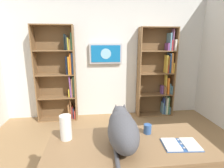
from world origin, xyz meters
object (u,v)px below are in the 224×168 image
(cat, at_px, (122,129))
(open_binder, at_px, (181,144))
(wall_mounted_tv, at_px, (106,54))
(desk, at_px, (129,155))
(bookshelf_left, at_px, (160,74))
(paper_towel_roll, at_px, (66,127))
(coffee_mug, at_px, (147,129))
(bookshelf_right, at_px, (60,75))

(cat, relative_size, open_binder, 1.89)
(wall_mounted_tv, distance_m, desk, 2.54)
(desk, distance_m, open_binder, 0.49)
(desk, height_order, cat, cat)
(bookshelf_left, distance_m, open_binder, 2.52)
(wall_mounted_tv, height_order, paper_towel_roll, wall_mounted_tv)
(wall_mounted_tv, height_order, open_binder, wall_mounted_tv)
(cat, distance_m, open_binder, 0.57)
(open_binder, bearing_deg, desk, -7.77)
(open_binder, height_order, paper_towel_roll, paper_towel_roll)
(cat, bearing_deg, desk, -175.92)
(cat, relative_size, coffee_mug, 6.85)
(coffee_mug, bearing_deg, cat, 32.77)
(bookshelf_right, distance_m, paper_towel_roll, 2.21)
(bookshelf_right, height_order, cat, bookshelf_right)
(wall_mounted_tv, xyz_separation_m, coffee_mug, (-0.25, 2.23, -0.63))
(wall_mounted_tv, relative_size, coffee_mug, 7.30)
(bookshelf_right, height_order, paper_towel_roll, bookshelf_right)
(paper_towel_roll, xyz_separation_m, coffee_mug, (-0.82, -0.02, -0.08))
(desk, xyz_separation_m, coffee_mug, (-0.23, -0.19, 0.15))
(desk, bearing_deg, open_binder, 172.23)
(bookshelf_right, bearing_deg, coffee_mug, 119.72)
(wall_mounted_tv, relative_size, desk, 0.45)
(open_binder, bearing_deg, bookshelf_right, -58.60)
(wall_mounted_tv, bearing_deg, bookshelf_right, 4.61)
(desk, height_order, open_binder, open_binder)
(bookshelf_left, bearing_deg, coffee_mug, 65.83)
(bookshelf_right, relative_size, cat, 3.05)
(wall_mounted_tv, bearing_deg, coffee_mug, 96.41)
(cat, height_order, paper_towel_roll, cat)
(desk, relative_size, paper_towel_roll, 6.26)
(desk, xyz_separation_m, cat, (0.07, 0.01, 0.28))
(bookshelf_right, bearing_deg, cat, 111.58)
(paper_towel_roll, bearing_deg, bookshelf_right, -79.45)
(coffee_mug, bearing_deg, bookshelf_left, -114.17)
(desk, xyz_separation_m, paper_towel_roll, (0.60, -0.17, 0.23))
(wall_mounted_tv, height_order, cat, wall_mounted_tv)
(bookshelf_left, relative_size, open_binder, 5.68)
(bookshelf_right, xyz_separation_m, paper_towel_roll, (-0.40, 2.17, -0.12))
(wall_mounted_tv, xyz_separation_m, desk, (-0.02, 2.42, -0.78))
(paper_towel_roll, distance_m, coffee_mug, 0.83)
(bookshelf_left, xyz_separation_m, bookshelf_right, (2.19, -0.00, 0.02))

